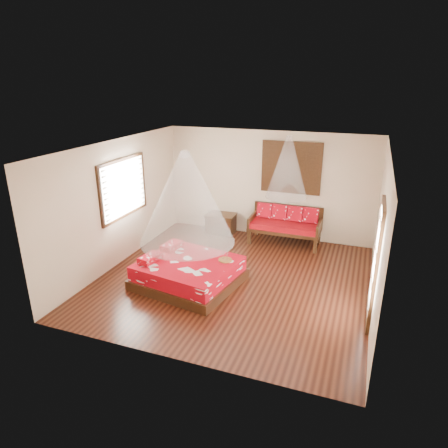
{
  "coord_description": "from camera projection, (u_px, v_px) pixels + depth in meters",
  "views": [
    {
      "loc": [
        2.43,
        -7.18,
        4.03
      ],
      "look_at": [
        -0.29,
        0.18,
        1.15
      ],
      "focal_mm": 32.0,
      "sensor_mm": 36.0,
      "label": 1
    }
  ],
  "objects": [
    {
      "name": "shutter_panel",
      "position": [
        291.0,
        168.0,
        10.05
      ],
      "size": [
        1.52,
        0.06,
        1.32
      ],
      "color": "black",
      "rests_on": "wall_back"
    },
    {
      "name": "mosquito_net_daybed",
      "position": [
        288.0,
        167.0,
        9.61
      ],
      "size": [
        1.01,
        1.01,
        1.5
      ],
      "primitive_type": "cone",
      "color": "white",
      "rests_on": "ceiling"
    },
    {
      "name": "bed",
      "position": [
        188.0,
        272.0,
        8.24
      ],
      "size": [
        2.19,
        2.04,
        0.63
      ],
      "rotation": [
        0.0,
        0.0,
        -0.16
      ],
      "color": "black",
      "rests_on": "floor"
    },
    {
      "name": "room",
      "position": [
        235.0,
        217.0,
        8.02
      ],
      "size": [
        5.54,
        5.54,
        2.84
      ],
      "color": "black",
      "rests_on": "ground"
    },
    {
      "name": "wine_tray",
      "position": [
        225.0,
        258.0,
        8.17
      ],
      "size": [
        0.28,
        0.28,
        0.22
      ],
      "rotation": [
        0.0,
        0.0,
        0.04
      ],
      "color": "brown",
      "rests_on": "bed"
    },
    {
      "name": "mosquito_net_main",
      "position": [
        186.0,
        198.0,
        7.68
      ],
      "size": [
        1.9,
        1.9,
        1.8
      ],
      "primitive_type": "cone",
      "color": "white",
      "rests_on": "ceiling"
    },
    {
      "name": "storage_chest",
      "position": [
        221.0,
        223.0,
        10.96
      ],
      "size": [
        0.8,
        0.6,
        0.54
      ],
      "rotation": [
        0.0,
        0.0,
        0.04
      ],
      "color": "black",
      "rests_on": "floor"
    },
    {
      "name": "glazed_door",
      "position": [
        375.0,
        265.0,
        6.72
      ],
      "size": [
        0.08,
        1.02,
        2.16
      ],
      "color": "black",
      "rests_on": "floor"
    },
    {
      "name": "daybed",
      "position": [
        285.0,
        223.0,
        10.23
      ],
      "size": [
        1.8,
        0.8,
        0.95
      ],
      "color": "black",
      "rests_on": "floor"
    },
    {
      "name": "window_left",
      "position": [
        124.0,
        188.0,
        8.97
      ],
      "size": [
        0.1,
        1.74,
        1.34
      ],
      "color": "black",
      "rests_on": "wall_left"
    }
  ]
}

